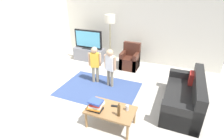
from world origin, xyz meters
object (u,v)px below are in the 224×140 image
floor_lamp (110,22)px  book_stack (96,105)px  child_near_tv (95,62)px  plate (100,103)px  tv_stand (89,54)px  tv (88,40)px  bottle (119,111)px  tv_remote (115,106)px  couch (186,98)px  coffee_table (111,111)px  child_center (110,65)px  armchair (130,60)px  soda_can (127,108)px

floor_lamp → book_stack: size_ratio=5.69×
child_near_tv → plate: bearing=-59.4°
tv_stand → tv: tv is taller
plate → bottle: bearing=-22.9°
book_stack → tv_remote: 0.42m
child_near_tv → couch: bearing=-6.9°
couch → coffee_table: (-1.43, -1.22, 0.08)m
tv → book_stack: (1.88, -3.07, -0.31)m
child_center → couch: bearing=-7.3°
couch → book_stack: couch is taller
bottle → coffee_table: bearing=151.4°
armchair → bottle: size_ratio=3.06×
floor_lamp → couch: bearing=-34.5°
armchair → plate: armchair is taller
child_near_tv → floor_lamp: bearing=96.6°
coffee_table → book_stack: (-0.28, -0.12, 0.16)m
couch → child_center: child_center is taller
tv_stand → plate: (1.85, -2.86, 0.18)m
soda_can → book_stack: bearing=-159.5°
armchair → floor_lamp: (-0.86, 0.19, 1.25)m
couch → book_stack: 2.19m
armchair → couch: bearing=-41.8°
book_stack → child_center: bearing=102.8°
child_center → floor_lamp: bearing=113.0°
child_center → bottle: child_center is taller
floor_lamp → soda_can: (1.65, -3.02, -1.06)m
tv → child_center: size_ratio=0.97×
soda_can → tv: bearing=131.0°
tv_stand → armchair: (1.68, -0.04, 0.05)m
tv_stand → couch: bearing=-26.0°
coffee_table → tv_remote: size_ratio=5.88×
tv_stand → coffee_table: size_ratio=1.20×
couch → tv_remote: (-1.38, -1.10, 0.14)m
floor_lamp → tv_remote: (1.38, -3.00, -1.11)m
tv_remote → plate: (-0.35, -0.02, -0.00)m
child_center → tv_remote: (0.69, -1.37, -0.26)m
tv → tv_remote: size_ratio=6.47×
tv_stand → tv_remote: (2.20, -2.84, 0.19)m
child_center → bottle: 1.83m
floor_lamp → soda_can: 3.60m
armchair → child_near_tv: child_near_tv is taller
child_center → coffee_table: child_center is taller
coffee_table → child_near_tv: bearing=126.8°
coffee_table → floor_lamp: bearing=113.1°
book_stack → couch: bearing=38.1°
tv_stand → tv: 0.60m
armchair → bottle: (0.69, -3.05, 0.24)m
child_center → book_stack: size_ratio=3.64×
floor_lamp → soda_can: bearing=-61.3°
plate → coffee_table: bearing=-18.5°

